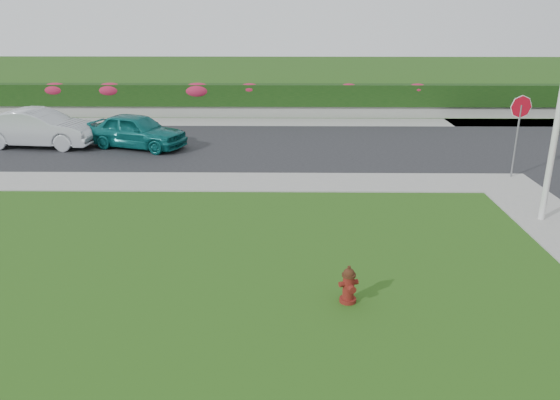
{
  "coord_description": "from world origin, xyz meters",
  "views": [
    {
      "loc": [
        -0.1,
        -8.01,
        5.34
      ],
      "look_at": [
        -0.26,
        4.69,
        0.9
      ],
      "focal_mm": 35.0,
      "sensor_mm": 36.0,
      "label": 1
    }
  ],
  "objects_px": {
    "sedan_teal": "(137,131)",
    "stop_sign": "(520,117)",
    "sedan_silver": "(39,128)",
    "fire_hydrant": "(349,285)"
  },
  "relations": [
    {
      "from": "fire_hydrant",
      "to": "sedan_silver",
      "type": "relative_size",
      "value": 0.16
    },
    {
      "from": "sedan_teal",
      "to": "sedan_silver",
      "type": "relative_size",
      "value": 0.88
    },
    {
      "from": "sedan_teal",
      "to": "stop_sign",
      "type": "bearing_deg",
      "value": -85.96
    },
    {
      "from": "fire_hydrant",
      "to": "stop_sign",
      "type": "relative_size",
      "value": 0.27
    },
    {
      "from": "fire_hydrant",
      "to": "sedan_teal",
      "type": "xyz_separation_m",
      "value": [
        -7.24,
        12.23,
        0.38
      ]
    },
    {
      "from": "sedan_silver",
      "to": "stop_sign",
      "type": "relative_size",
      "value": 1.67
    },
    {
      "from": "fire_hydrant",
      "to": "stop_sign",
      "type": "distance_m",
      "value": 10.63
    },
    {
      "from": "sedan_silver",
      "to": "stop_sign",
      "type": "height_order",
      "value": "stop_sign"
    },
    {
      "from": "fire_hydrant",
      "to": "stop_sign",
      "type": "bearing_deg",
      "value": 32.76
    },
    {
      "from": "fire_hydrant",
      "to": "sedan_silver",
      "type": "distance_m",
      "value": 16.73
    }
  ]
}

